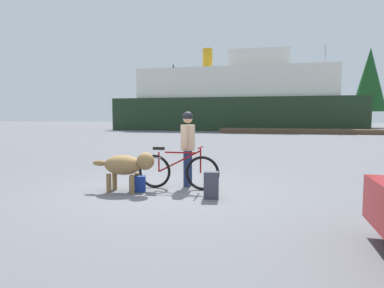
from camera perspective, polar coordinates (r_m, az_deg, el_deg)
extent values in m
plane|color=slate|center=(7.11, -4.54, -7.88)|extent=(160.00, 160.00, 0.00)
torus|color=black|center=(7.07, 1.76, -4.95)|extent=(0.72, 0.06, 0.72)
torus|color=black|center=(7.36, -6.33, -4.59)|extent=(0.72, 0.06, 0.72)
cube|color=maroon|center=(7.12, -1.99, -1.46)|extent=(0.68, 0.03, 0.03)
cube|color=maroon|center=(7.15, -2.14, -2.93)|extent=(0.91, 0.03, 0.49)
cylinder|color=maroon|center=(7.29, -5.61, -3.00)|extent=(0.03, 0.03, 0.42)
cylinder|color=maroon|center=(7.04, 1.45, -2.85)|extent=(0.03, 0.03, 0.52)
cube|color=black|center=(7.26, -5.63, -0.73)|extent=(0.24, 0.10, 0.06)
cylinder|color=maroon|center=(7.01, 1.45, -0.58)|extent=(0.03, 0.44, 0.03)
cube|color=slate|center=(7.32, -6.50, -2.27)|extent=(0.36, 0.14, 0.02)
cylinder|color=navy|center=(7.64, -0.51, -3.95)|extent=(0.14, 0.14, 0.79)
cylinder|color=navy|center=(7.43, -0.92, -4.19)|extent=(0.14, 0.14, 0.79)
cylinder|color=#D8B28C|center=(7.46, -0.72, 1.09)|extent=(0.32, 0.32, 0.56)
cylinder|color=#D8B28C|center=(7.67, -0.31, 1.44)|extent=(0.09, 0.09, 0.50)
cylinder|color=#D8B28C|center=(7.25, -1.15, 1.24)|extent=(0.09, 0.09, 0.50)
sphere|color=tan|center=(7.45, -0.72, 4.39)|extent=(0.22, 0.22, 0.22)
sphere|color=black|center=(7.45, -0.72, 4.62)|extent=(0.23, 0.23, 0.23)
ellipsoid|color=olive|center=(7.07, -11.59, -3.47)|extent=(0.79, 0.47, 0.40)
sphere|color=olive|center=(6.86, -7.84, -2.87)|extent=(0.35, 0.35, 0.35)
ellipsoid|color=olive|center=(7.30, -15.27, -3.13)|extent=(0.32, 0.12, 0.12)
cylinder|color=olive|center=(7.14, -9.24, -6.32)|extent=(0.10, 0.10, 0.38)
cylinder|color=olive|center=(6.91, -10.08, -6.71)|extent=(0.10, 0.10, 0.38)
cylinder|color=olive|center=(7.35, -12.91, -6.07)|extent=(0.10, 0.10, 0.38)
cylinder|color=olive|center=(7.12, -13.85, -6.43)|extent=(0.10, 0.10, 0.38)
cube|color=#3F3F4C|center=(6.42, 3.23, -6.92)|extent=(0.31, 0.25, 0.51)
cube|color=navy|center=(7.07, -9.16, -6.66)|extent=(0.36, 0.26, 0.32)
cube|color=brown|center=(32.06, 18.68, 2.06)|extent=(15.32, 2.64, 0.40)
cube|color=#1E331E|center=(38.19, 7.22, 4.98)|extent=(26.05, 7.52, 3.48)
cube|color=silver|center=(38.35, 7.27, 9.97)|extent=(20.84, 6.32, 3.20)
cube|color=silver|center=(38.46, 11.28, 13.66)|extent=(6.25, 4.51, 1.80)
cylinder|color=#BF8C19|center=(39.18, 2.63, 14.02)|extent=(1.10, 1.10, 2.40)
ellipsoid|color=silver|center=(35.72, 21.20, 2.64)|extent=(8.31, 2.33, 0.90)
cylinder|color=#B2B2B7|center=(35.83, 21.41, 9.36)|extent=(0.14, 0.14, 7.49)
cylinder|color=#B2B2B7|center=(35.56, 19.29, 5.35)|extent=(3.74, 0.10, 0.10)
cylinder|color=#4C331E|center=(53.62, -3.14, 4.68)|extent=(0.41, 0.41, 3.03)
cone|color=#1E4C28|center=(53.83, -3.16, 9.85)|extent=(4.11, 4.11, 6.68)
cylinder|color=#4C331E|center=(51.42, 6.85, 4.16)|extent=(0.37, 0.37, 2.14)
cone|color=#143819|center=(51.61, 6.91, 9.65)|extent=(3.63, 3.63, 7.73)
cylinder|color=#4C331E|center=(51.07, 27.53, 3.68)|extent=(0.47, 0.47, 2.18)
cone|color=#19471E|center=(51.29, 27.76, 9.58)|extent=(4.32, 4.32, 8.38)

